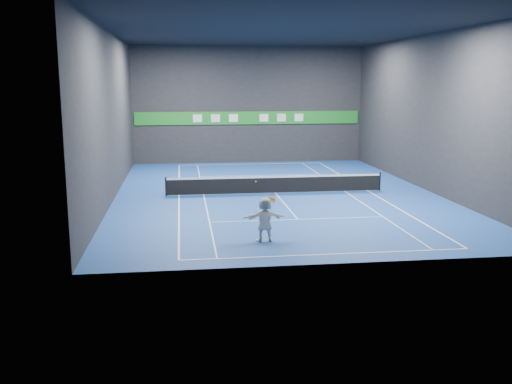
{
  "coord_description": "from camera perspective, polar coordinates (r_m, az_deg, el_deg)",
  "views": [
    {
      "loc": [
        -5.3,
        -31.67,
        6.3
      ],
      "look_at": [
        -2.07,
        -7.16,
        1.5
      ],
      "focal_mm": 40.0,
      "sensor_mm": 36.0,
      "label": 1
    }
  ],
  "objects": [
    {
      "name": "service_line_near",
      "position": [
        26.57,
        4.22,
        -2.75
      ],
      "size": [
        8.23,
        0.06,
        0.01
      ],
      "primitive_type": "cube",
      "color": "white",
      "rests_on": "ground"
    },
    {
      "name": "tennis_net",
      "position": [
        32.62,
        1.96,
        0.81
      ],
      "size": [
        12.5,
        0.1,
        1.07
      ],
      "color": "black",
      "rests_on": "ground"
    },
    {
      "name": "wall_left",
      "position": [
        31.93,
        -14.27,
        7.42
      ],
      "size": [
        0.1,
        26.0,
        9.0
      ],
      "primitive_type": "cube",
      "color": "#232326",
      "rests_on": "ground"
    },
    {
      "name": "tennis_ball",
      "position": [
        22.45,
        -0.03,
        1.05
      ],
      "size": [
        0.07,
        0.07,
        0.07
      ],
      "primitive_type": "sphere",
      "color": "#BFF228",
      "rests_on": "player"
    },
    {
      "name": "wall_front",
      "position": [
        19.49,
        8.35,
        5.58
      ],
      "size": [
        18.0,
        0.1,
        9.0
      ],
      "primitive_type": "cube",
      "color": "#232326",
      "rests_on": "ground"
    },
    {
      "name": "wall_back",
      "position": [
        45.02,
        -0.75,
        8.69
      ],
      "size": [
        18.0,
        0.1,
        9.0
      ],
      "primitive_type": "cube",
      "color": "#232326",
      "rests_on": "ground"
    },
    {
      "name": "baseline_near",
      "position": [
        21.42,
        7.2,
        -6.19
      ],
      "size": [
        10.98,
        0.08,
        0.01
      ],
      "primitive_type": "cube",
      "color": "white",
      "rests_on": "ground"
    },
    {
      "name": "wall_right",
      "position": [
        34.79,
        16.92,
        7.55
      ],
      "size": [
        0.1,
        26.0,
        9.0
      ],
      "primitive_type": "cube",
      "color": "#232326",
      "rests_on": "ground"
    },
    {
      "name": "sideline_singles_right",
      "position": [
        33.63,
        8.88,
        0.06
      ],
      "size": [
        0.06,
        23.78,
        0.01
      ],
      "primitive_type": "cube",
      "color": "white",
      "rests_on": "ground"
    },
    {
      "name": "sideline_doubles_left",
      "position": [
        32.29,
        -7.7,
        -0.36
      ],
      "size": [
        0.08,
        23.78,
        0.01
      ],
      "primitive_type": "cube",
      "color": "white",
      "rests_on": "ground"
    },
    {
      "name": "sponsor_banner",
      "position": [
        45.0,
        -0.74,
        7.42
      ],
      "size": [
        17.64,
        0.11,
        1.0
      ],
      "color": "#1C8225",
      "rests_on": "wall_back"
    },
    {
      "name": "sideline_doubles_right",
      "position": [
        34.04,
        11.11,
        0.12
      ],
      "size": [
        0.08,
        23.78,
        0.01
      ],
      "primitive_type": "cube",
      "color": "white",
      "rests_on": "ground"
    },
    {
      "name": "ground",
      "position": [
        32.72,
        1.96,
        -0.12
      ],
      "size": [
        26.0,
        26.0,
        0.0
      ],
      "primitive_type": "plane",
      "color": "navy",
      "rests_on": "ground"
    },
    {
      "name": "ceiling",
      "position": [
        32.22,
        2.06,
        15.79
      ],
      "size": [
        26.0,
        26.0,
        0.0
      ],
      "primitive_type": "plane",
      "color": "black",
      "rests_on": "ground"
    },
    {
      "name": "tennis_racket",
      "position": [
        22.63,
        1.6,
        -0.67
      ],
      "size": [
        0.41,
        0.37,
        0.7
      ],
      "color": "red",
      "rests_on": "player"
    },
    {
      "name": "center_service_line",
      "position": [
        32.72,
        1.96,
        -0.11
      ],
      "size": [
        0.06,
        12.8,
        0.01
      ],
      "primitive_type": "cube",
      "color": "white",
      "rests_on": "ground"
    },
    {
      "name": "sideline_singles_left",
      "position": [
        32.31,
        -5.25,
        -0.3
      ],
      "size": [
        0.06,
        23.78,
        0.01
      ],
      "primitive_type": "cube",
      "color": "white",
      "rests_on": "ground"
    },
    {
      "name": "baseline_far",
      "position": [
        44.33,
        -0.57,
        2.82
      ],
      "size": [
        10.98,
        0.08,
        0.01
      ],
      "primitive_type": "cube",
      "color": "white",
      "rests_on": "ground"
    },
    {
      "name": "player",
      "position": [
        22.72,
        0.88,
        -2.75
      ],
      "size": [
        1.7,
        0.63,
        1.8
      ],
      "primitive_type": "imported",
      "rotation": [
        0.0,
        0.0,
        3.2
      ],
      "color": "white",
      "rests_on": "ground"
    },
    {
      "name": "service_line_far",
      "position": [
        38.94,
        0.41,
        1.68
      ],
      "size": [
        8.23,
        0.06,
        0.01
      ],
      "primitive_type": "cube",
      "color": "white",
      "rests_on": "ground"
    }
  ]
}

